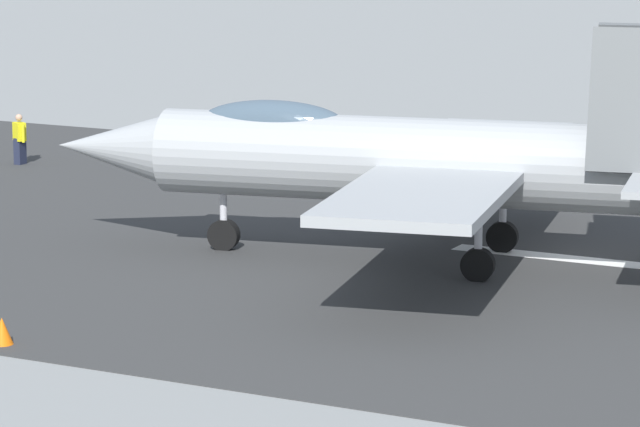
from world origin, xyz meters
name	(u,v)px	position (x,y,z in m)	size (l,w,h in m)	color
ground_plane	(593,262)	(0.00, 0.00, 0.00)	(400.00, 400.00, 0.00)	gray
runway_strip	(594,261)	(-0.02, 0.00, 0.01)	(240.00, 26.00, 0.02)	#323232
fighter_jet	(412,158)	(3.84, 1.92, 2.48)	(17.17, 14.84, 5.68)	#969A9D
crew_person	(20,139)	(20.56, -5.30, 0.80)	(0.62, 0.46, 1.61)	#1E2338
marker_cone_mid	(2,331)	(7.84, 12.36, 0.28)	(0.44, 0.44, 0.55)	orange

